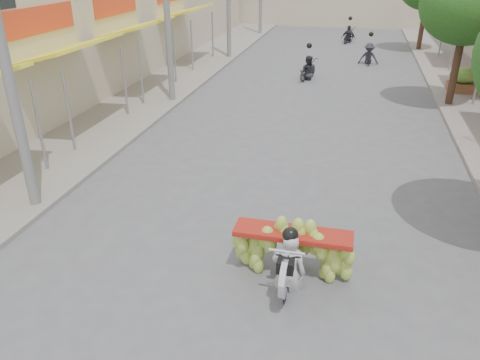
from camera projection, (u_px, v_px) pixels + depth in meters
name	position (u px, v px, depth m)	size (l,w,h in m)	color
ground	(220.00, 337.00, 7.38)	(120.00, 120.00, 0.00)	#58595D
sidewalk_left	(164.00, 81.00, 21.95)	(4.00, 60.00, 0.12)	gray
shophouse_row_left	(46.00, 14.00, 20.83)	(9.77, 40.00, 6.00)	#C2B599
street_tree_mid	(468.00, 5.00, 16.83)	(3.40, 3.40, 5.25)	#3A2719
produce_crate_far	(464.00, 78.00, 19.75)	(1.20, 0.88, 1.16)	brown
banana_motorbike	(291.00, 248.00, 8.35)	(2.20, 1.76, 2.11)	black
pedestrian	(465.00, 73.00, 19.66)	(0.78, 0.46, 1.57)	silver
bg_motorbike_a	(308.00, 64.00, 22.13)	(1.03, 1.78, 1.95)	black
bg_motorbike_b	(370.00, 48.00, 25.16)	(1.09, 1.64, 1.95)	black
bg_motorbike_c	(349.00, 31.00, 31.25)	(1.11, 1.87, 1.95)	black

